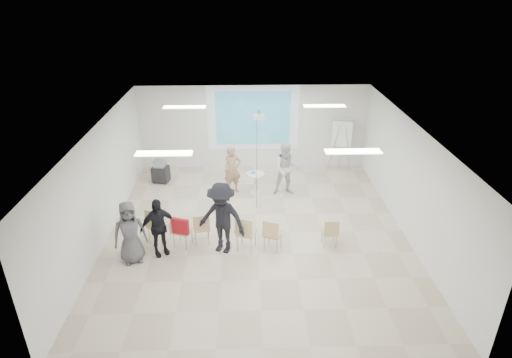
{
  "coord_description": "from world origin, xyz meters",
  "views": [
    {
      "loc": [
        -0.3,
        -9.88,
        6.34
      ],
      "look_at": [
        0.0,
        0.8,
        1.25
      ],
      "focal_mm": 30.0,
      "sensor_mm": 36.0,
      "label": 1
    }
  ],
  "objects_px": {
    "chair_far_left": "(156,223)",
    "chair_left_inner": "(201,226)",
    "laptop": "(201,226)",
    "flipchart_easel": "(342,134)",
    "chair_right_far": "(330,231)",
    "audience_left": "(158,223)",
    "chair_right_inner": "(272,233)",
    "audience_outer": "(129,229)",
    "chair_left_mid": "(181,229)",
    "pedestal_table": "(256,182)",
    "player_right": "(287,166)",
    "audience_mid": "(222,214)",
    "chair_center": "(245,231)",
    "player_left": "(232,167)",
    "av_cart": "(161,172)"
  },
  "relations": [
    {
      "from": "chair_left_mid",
      "to": "chair_right_far",
      "type": "relative_size",
      "value": 1.13
    },
    {
      "from": "chair_left_mid",
      "to": "laptop",
      "type": "distance_m",
      "value": 0.56
    },
    {
      "from": "audience_left",
      "to": "player_left",
      "type": "bearing_deg",
      "value": 33.65
    },
    {
      "from": "chair_center",
      "to": "audience_mid",
      "type": "distance_m",
      "value": 0.76
    },
    {
      "from": "player_left",
      "to": "chair_right_far",
      "type": "height_order",
      "value": "player_left"
    },
    {
      "from": "chair_far_left",
      "to": "chair_left_inner",
      "type": "height_order",
      "value": "chair_far_left"
    },
    {
      "from": "chair_right_inner",
      "to": "av_cart",
      "type": "xyz_separation_m",
      "value": [
        -3.5,
        4.13,
        -0.17
      ]
    },
    {
      "from": "laptop",
      "to": "audience_left",
      "type": "distance_m",
      "value": 1.19
    },
    {
      "from": "player_right",
      "to": "audience_outer",
      "type": "height_order",
      "value": "player_right"
    },
    {
      "from": "av_cart",
      "to": "chair_right_inner",
      "type": "bearing_deg",
      "value": -38.23
    },
    {
      "from": "pedestal_table",
      "to": "chair_left_inner",
      "type": "relative_size",
      "value": 0.79
    },
    {
      "from": "chair_left_mid",
      "to": "audience_outer",
      "type": "xyz_separation_m",
      "value": [
        -1.12,
        -0.52,
        0.36
      ]
    },
    {
      "from": "player_left",
      "to": "laptop",
      "type": "distance_m",
      "value": 2.98
    },
    {
      "from": "audience_left",
      "to": "chair_far_left",
      "type": "bearing_deg",
      "value": 78.46
    },
    {
      "from": "player_right",
      "to": "av_cart",
      "type": "relative_size",
      "value": 2.43
    },
    {
      "from": "player_right",
      "to": "chair_right_far",
      "type": "bearing_deg",
      "value": -75.81
    },
    {
      "from": "chair_far_left",
      "to": "audience_outer",
      "type": "bearing_deg",
      "value": -98.49
    },
    {
      "from": "audience_mid",
      "to": "laptop",
      "type": "bearing_deg",
      "value": 167.0
    },
    {
      "from": "audience_left",
      "to": "audience_mid",
      "type": "xyz_separation_m",
      "value": [
        1.56,
        0.09,
        0.19
      ]
    },
    {
      "from": "audience_left",
      "to": "flipchart_easel",
      "type": "relative_size",
      "value": 0.95
    },
    {
      "from": "chair_far_left",
      "to": "audience_left",
      "type": "relative_size",
      "value": 0.57
    },
    {
      "from": "player_left",
      "to": "chair_left_inner",
      "type": "height_order",
      "value": "player_left"
    },
    {
      "from": "chair_right_far",
      "to": "laptop",
      "type": "relative_size",
      "value": 2.49
    },
    {
      "from": "pedestal_table",
      "to": "chair_far_left",
      "type": "relative_size",
      "value": 0.7
    },
    {
      "from": "player_right",
      "to": "audience_mid",
      "type": "relative_size",
      "value": 0.89
    },
    {
      "from": "player_right",
      "to": "chair_center",
      "type": "height_order",
      "value": "player_right"
    },
    {
      "from": "chair_left_inner",
      "to": "chair_left_mid",
      "type": "bearing_deg",
      "value": -172.15
    },
    {
      "from": "chair_right_inner",
      "to": "chair_far_left",
      "type": "bearing_deg",
      "value": -166.03
    },
    {
      "from": "flipchart_easel",
      "to": "av_cart",
      "type": "xyz_separation_m",
      "value": [
        -6.24,
        -0.84,
        -1.01
      ]
    },
    {
      "from": "audience_outer",
      "to": "chair_left_inner",
      "type": "bearing_deg",
      "value": 2.47
    },
    {
      "from": "chair_far_left",
      "to": "audience_left",
      "type": "xyz_separation_m",
      "value": [
        0.15,
        -0.48,
        0.29
      ]
    },
    {
      "from": "chair_center",
      "to": "audience_outer",
      "type": "bearing_deg",
      "value": -154.04
    },
    {
      "from": "chair_right_far",
      "to": "player_right",
      "type": "bearing_deg",
      "value": 103.8
    },
    {
      "from": "laptop",
      "to": "flipchart_easel",
      "type": "relative_size",
      "value": 0.17
    },
    {
      "from": "chair_left_mid",
      "to": "audience_mid",
      "type": "relative_size",
      "value": 0.42
    },
    {
      "from": "pedestal_table",
      "to": "av_cart",
      "type": "bearing_deg",
      "value": 164.17
    },
    {
      "from": "chair_right_inner",
      "to": "av_cart",
      "type": "relative_size",
      "value": 1.13
    },
    {
      "from": "chair_right_far",
      "to": "chair_left_inner",
      "type": "bearing_deg",
      "value": 174.08
    },
    {
      "from": "chair_left_inner",
      "to": "chair_center",
      "type": "relative_size",
      "value": 0.91
    },
    {
      "from": "pedestal_table",
      "to": "chair_left_inner",
      "type": "distance_m",
      "value": 3.23
    },
    {
      "from": "pedestal_table",
      "to": "chair_right_inner",
      "type": "distance_m",
      "value": 3.25
    },
    {
      "from": "audience_left",
      "to": "player_right",
      "type": "bearing_deg",
      "value": 14.17
    },
    {
      "from": "chair_far_left",
      "to": "chair_left_inner",
      "type": "xyz_separation_m",
      "value": [
        1.16,
        -0.07,
        -0.07
      ]
    },
    {
      "from": "audience_mid",
      "to": "av_cart",
      "type": "bearing_deg",
      "value": 142.33
    },
    {
      "from": "av_cart",
      "to": "audience_left",
      "type": "bearing_deg",
      "value": -69.03
    },
    {
      "from": "chair_far_left",
      "to": "audience_mid",
      "type": "xyz_separation_m",
      "value": [
        1.71,
        -0.39,
        0.48
      ]
    },
    {
      "from": "chair_far_left",
      "to": "flipchart_easel",
      "type": "relative_size",
      "value": 0.54
    },
    {
      "from": "chair_far_left",
      "to": "chair_right_inner",
      "type": "xyz_separation_m",
      "value": [
        2.95,
        -0.43,
        -0.07
      ]
    },
    {
      "from": "chair_right_inner",
      "to": "audience_left",
      "type": "height_order",
      "value": "audience_left"
    },
    {
      "from": "chair_far_left",
      "to": "flipchart_easel",
      "type": "xyz_separation_m",
      "value": [
        5.69,
        4.54,
        0.78
      ]
    }
  ]
}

